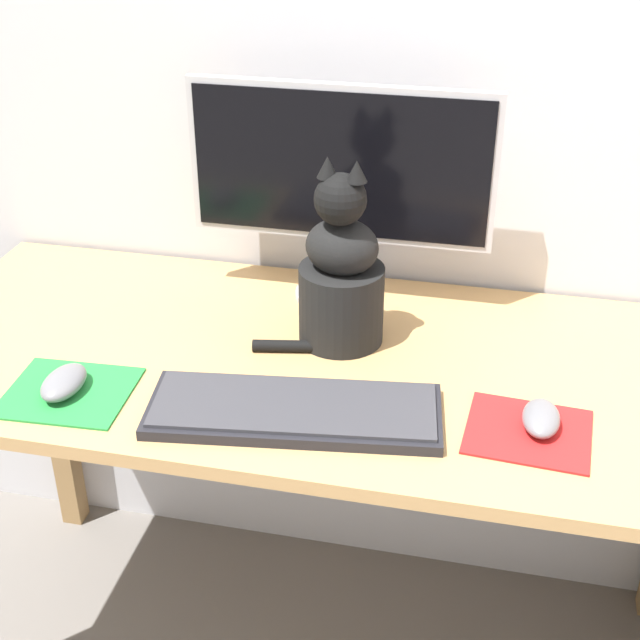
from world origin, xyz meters
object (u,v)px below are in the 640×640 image
(computer_mouse_left, at_px, (64,382))
(cat, at_px, (341,276))
(keyboard, at_px, (296,410))
(computer_mouse_right, at_px, (541,418))
(monitor, at_px, (340,178))

(computer_mouse_left, distance_m, cat, 0.49)
(keyboard, relative_size, cat, 1.39)
(computer_mouse_right, xyz_separation_m, cat, (-0.35, 0.20, 0.11))
(computer_mouse_left, height_order, cat, cat)
(monitor, height_order, computer_mouse_right, monitor)
(keyboard, xyz_separation_m, computer_mouse_left, (-0.38, -0.02, 0.01))
(computer_mouse_right, bearing_deg, cat, 150.67)
(monitor, distance_m, computer_mouse_right, 0.57)
(computer_mouse_left, bearing_deg, cat, 33.40)
(monitor, distance_m, keyboard, 0.47)
(monitor, bearing_deg, computer_mouse_right, -42.89)
(monitor, xyz_separation_m, cat, (0.03, -0.16, -0.12))
(monitor, relative_size, computer_mouse_left, 5.35)
(monitor, bearing_deg, computer_mouse_left, -130.77)
(computer_mouse_right, bearing_deg, keyboard, -172.52)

